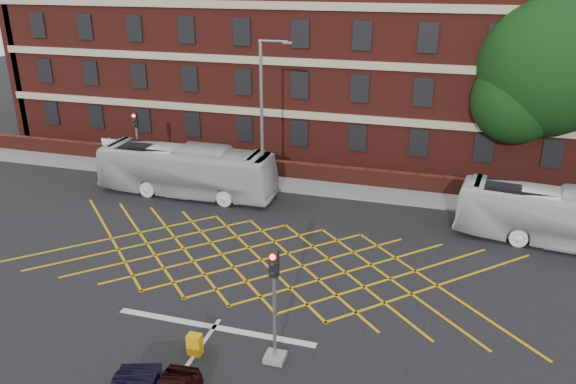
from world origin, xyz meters
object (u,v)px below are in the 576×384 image
(deciduous_tree, at_px, (545,77))
(street_lamp, at_px, (263,149))
(bus_right, at_px, (566,218))
(traffic_light_near, at_px, (274,317))
(utility_cabinet, at_px, (195,344))
(bus_left, at_px, (187,171))
(traffic_light_far, at_px, (138,151))
(direction_signs, at_px, (110,150))

(deciduous_tree, bearing_deg, street_lamp, -153.40)
(bus_right, bearing_deg, deciduous_tree, 12.28)
(traffic_light_near, xyz_separation_m, utility_cabinet, (-2.80, -0.50, -1.36))
(bus_left, xyz_separation_m, traffic_light_near, (9.74, -13.23, 0.26))
(street_lamp, distance_m, utility_cabinet, 14.49)
(deciduous_tree, distance_m, traffic_light_far, 25.38)
(bus_right, bearing_deg, street_lamp, 92.80)
(traffic_light_far, bearing_deg, deciduous_tree, 13.95)
(deciduous_tree, distance_m, traffic_light_near, 23.93)
(bus_left, height_order, utility_cabinet, bus_left)
(direction_signs, bearing_deg, traffic_light_near, -43.63)
(deciduous_tree, relative_size, direction_signs, 5.17)
(traffic_light_near, bearing_deg, traffic_light_far, 132.90)
(bus_left, height_order, traffic_light_far, traffic_light_far)
(deciduous_tree, bearing_deg, bus_left, -158.34)
(utility_cabinet, bearing_deg, traffic_light_far, 125.76)
(utility_cabinet, bearing_deg, deciduous_tree, 59.14)
(bus_right, distance_m, direction_signs, 27.85)
(street_lamp, bearing_deg, bus_left, -176.13)
(traffic_light_near, bearing_deg, utility_cabinet, -169.90)
(deciduous_tree, bearing_deg, direction_signs, -169.06)
(direction_signs, bearing_deg, bus_right, -7.39)
(deciduous_tree, relative_size, traffic_light_near, 2.66)
(direction_signs, xyz_separation_m, utility_cabinet, (13.91, -16.43, -0.98))
(deciduous_tree, distance_m, utility_cabinet, 25.96)
(traffic_light_far, xyz_separation_m, direction_signs, (-2.67, 0.82, -0.39))
(traffic_light_near, xyz_separation_m, direction_signs, (-16.71, 15.93, -0.39))
(traffic_light_near, bearing_deg, bus_left, 126.37)
(traffic_light_near, bearing_deg, bus_right, 48.55)
(bus_right, xyz_separation_m, street_lamp, (-15.90, 1.20, 1.76))
(bus_right, bearing_deg, bus_left, 94.69)
(direction_signs, bearing_deg, traffic_light_far, -17.01)
(utility_cabinet, bearing_deg, direction_signs, 130.26)
(bus_right, relative_size, deciduous_tree, 0.91)
(traffic_light_far, bearing_deg, utility_cabinet, -54.24)
(deciduous_tree, height_order, street_lamp, deciduous_tree)
(bus_left, height_order, direction_signs, bus_left)
(bus_left, relative_size, traffic_light_near, 2.53)
(bus_left, distance_m, direction_signs, 7.48)
(bus_left, xyz_separation_m, utility_cabinet, (6.94, -13.73, -1.11))
(traffic_light_near, distance_m, traffic_light_far, 20.63)
(bus_right, bearing_deg, traffic_light_near, 145.68)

